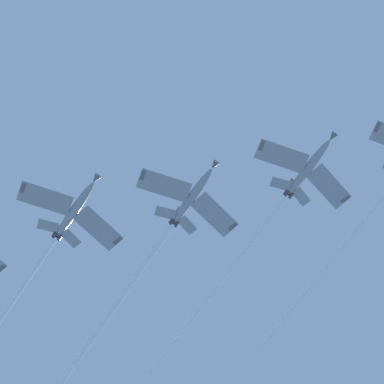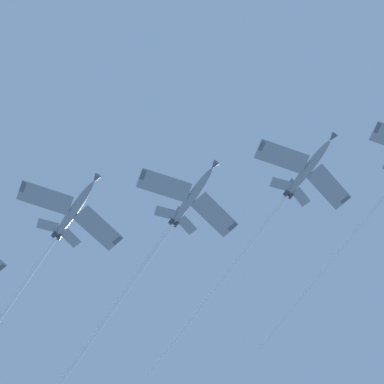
# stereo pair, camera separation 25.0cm
# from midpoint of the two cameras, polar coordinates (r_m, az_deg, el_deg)

# --- Properties ---
(jet_second) EXTENTS (20.14, 57.12, 11.15)m
(jet_second) POSITION_cam_midpoint_polar(r_m,az_deg,el_deg) (125.40, 6.45, -1.87)
(jet_second) COLOR gray
(jet_third) EXTENTS (20.13, 58.83, 12.54)m
(jet_third) POSITION_cam_midpoint_polar(r_m,az_deg,el_deg) (125.67, -3.58, -5.33)
(jet_third) COLOR gray
(jet_fourth) EXTENTS (20.16, 52.64, 11.51)m
(jet_fourth) POSITION_cam_midpoint_polar(r_m,az_deg,el_deg) (126.24, -12.04, -5.04)
(jet_fourth) COLOR gray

